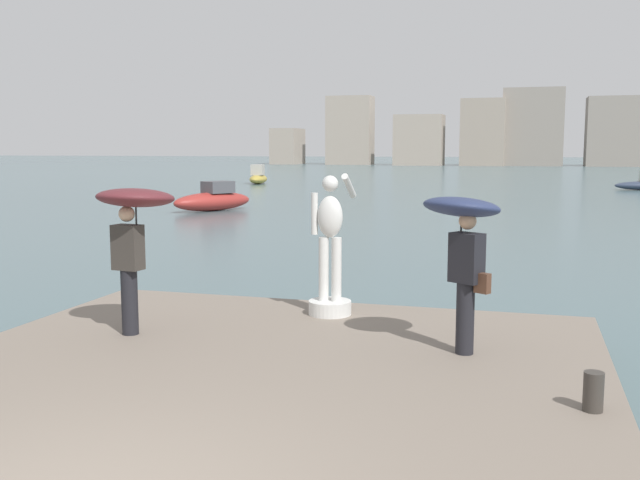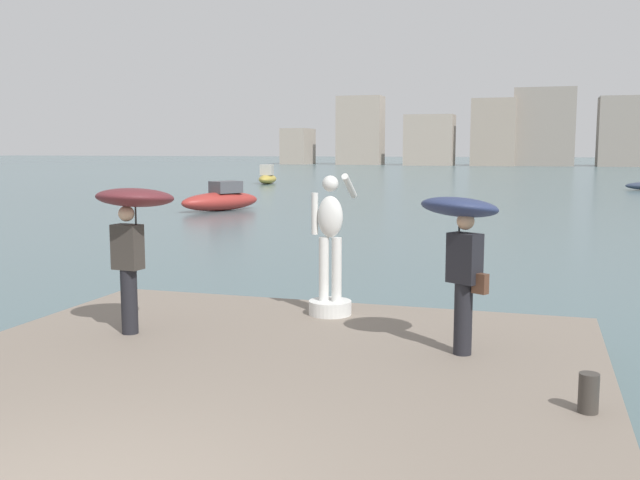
{
  "view_description": "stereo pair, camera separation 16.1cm",
  "coord_description": "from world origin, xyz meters",
  "px_view_note": "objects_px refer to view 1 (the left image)",
  "views": [
    {
      "loc": [
        2.89,
        -3.9,
        2.89
      ],
      "look_at": [
        0.0,
        6.15,
        1.55
      ],
      "focal_mm": 40.5,
      "sensor_mm": 36.0,
      "label": 1
    },
    {
      "loc": [
        3.04,
        -3.86,
        2.89
      ],
      "look_at": [
        0.0,
        6.15,
        1.55
      ],
      "focal_mm": 40.5,
      "sensor_mm": 36.0,
      "label": 2
    }
  ],
  "objects_px": {
    "mooring_bollard": "(593,392)",
    "boat_near": "(258,177)",
    "boat_leftward": "(213,200)",
    "statue_white_figure": "(330,261)",
    "onlooker_left": "(133,218)",
    "onlooker_right": "(463,233)"
  },
  "relations": [
    {
      "from": "mooring_bollard",
      "to": "boat_near",
      "type": "height_order",
      "value": "boat_near"
    },
    {
      "from": "mooring_bollard",
      "to": "boat_leftward",
      "type": "xyz_separation_m",
      "value": [
        -14.65,
        23.66,
        -0.08
      ]
    },
    {
      "from": "statue_white_figure",
      "to": "onlooker_left",
      "type": "bearing_deg",
      "value": -139.73
    },
    {
      "from": "mooring_bollard",
      "to": "statue_white_figure",
      "type": "bearing_deg",
      "value": 137.28
    },
    {
      "from": "statue_white_figure",
      "to": "onlooker_right",
      "type": "height_order",
      "value": "statue_white_figure"
    },
    {
      "from": "onlooker_left",
      "to": "mooring_bollard",
      "type": "height_order",
      "value": "onlooker_left"
    },
    {
      "from": "statue_white_figure",
      "to": "onlooker_right",
      "type": "xyz_separation_m",
      "value": [
        2.07,
        -1.51,
        0.66
      ]
    },
    {
      "from": "statue_white_figure",
      "to": "boat_near",
      "type": "bearing_deg",
      "value": 112.17
    },
    {
      "from": "statue_white_figure",
      "to": "boat_leftward",
      "type": "distance_m",
      "value": 23.33
    },
    {
      "from": "statue_white_figure",
      "to": "onlooker_right",
      "type": "bearing_deg",
      "value": -36.04
    },
    {
      "from": "mooring_bollard",
      "to": "boat_leftward",
      "type": "relative_size",
      "value": 0.09
    },
    {
      "from": "statue_white_figure",
      "to": "boat_near",
      "type": "relative_size",
      "value": 0.59
    },
    {
      "from": "statue_white_figure",
      "to": "boat_near",
      "type": "distance_m",
      "value": 48.36
    },
    {
      "from": "onlooker_left",
      "to": "boat_near",
      "type": "xyz_separation_m",
      "value": [
        -16.06,
        46.63,
        -1.44
      ]
    },
    {
      "from": "onlooker_left",
      "to": "boat_leftward",
      "type": "bearing_deg",
      "value": 111.97
    },
    {
      "from": "boat_leftward",
      "to": "statue_white_figure",
      "type": "bearing_deg",
      "value": -61.34
    },
    {
      "from": "boat_near",
      "to": "boat_leftward",
      "type": "height_order",
      "value": "boat_near"
    },
    {
      "from": "onlooker_left",
      "to": "boat_near",
      "type": "distance_m",
      "value": 49.34
    },
    {
      "from": "boat_near",
      "to": "boat_leftward",
      "type": "relative_size",
      "value": 0.83
    },
    {
      "from": "onlooker_right",
      "to": "boat_leftward",
      "type": "relative_size",
      "value": 0.46
    },
    {
      "from": "onlooker_right",
      "to": "boat_leftward",
      "type": "distance_m",
      "value": 25.7
    },
    {
      "from": "boat_near",
      "to": "mooring_bollard",
      "type": "bearing_deg",
      "value": -65.65
    }
  ]
}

